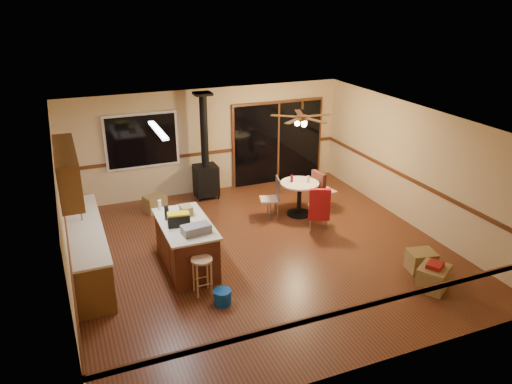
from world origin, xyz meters
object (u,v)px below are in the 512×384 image
wood_stove (206,170)px  toolbox_black (179,220)px  bar_stool (202,276)px  dining_table (299,193)px  box_under_window (155,203)px  box_corner_b (421,261)px  chair_right (319,187)px  kitchen_island (186,245)px  chair_left (274,193)px  toolbox_grey (196,229)px  chair_near (319,204)px  box_corner_a (433,278)px  blue_bucket (222,297)px

wood_stove → toolbox_black: size_ratio=6.51×
bar_stool → dining_table: 3.69m
box_under_window → box_corner_b: size_ratio=0.99×
chair_right → box_under_window: chair_right is taller
kitchen_island → chair_left: chair_left is taller
kitchen_island → box_corner_b: kitchen_island is taller
toolbox_grey → toolbox_black: 0.45m
chair_near → box_corner_a: (0.73, -2.72, -0.39)m
toolbox_grey → toolbox_black: size_ratio=1.25×
chair_left → box_corner_a: bearing=-69.6°
kitchen_island → wood_stove: bearing=66.9°
toolbox_grey → chair_right: size_ratio=0.69×
toolbox_black → box_corner_b: size_ratio=0.83×
chair_left → blue_bucket: bearing=-128.0°
bar_stool → chair_right: 4.14m
box_corner_a → chair_right: bearing=93.9°
toolbox_grey → bar_stool: 0.80m
chair_right → box_corner_b: (0.45, -3.05, -0.41)m
chair_left → dining_table: bearing=-7.0°
toolbox_grey → bar_stool: bearing=-96.4°
box_under_window → box_corner_b: (3.96, -4.45, 0.00)m
toolbox_grey → dining_table: 3.41m
bar_stool → chair_near: size_ratio=0.94×
toolbox_grey → chair_left: toolbox_grey is taller
dining_table → chair_left: size_ratio=1.68×
dining_table → box_corner_a: dining_table is taller
chair_left → box_corner_a: chair_left is taller
chair_left → bar_stool: bearing=-135.4°
blue_bucket → box_corner_a: bearing=-14.9°
toolbox_grey → dining_table: (2.88, 1.77, -0.45)m
chair_right → box_under_window: size_ratio=1.51×
box_corner_a → box_corner_b: 0.60m
chair_left → box_corner_b: 3.49m
kitchen_island → chair_near: size_ratio=2.40×
chair_near → box_corner_a: size_ratio=1.29×
kitchen_island → chair_near: bearing=8.0°
blue_bucket → box_under_window: bearing=93.7°
toolbox_black → chair_right: bearing=21.1°
wood_stove → box_corner_b: (2.63, -4.78, -0.54)m
kitchen_island → toolbox_black: toolbox_black is taller
dining_table → box_corner_b: bearing=-72.2°
wood_stove → chair_left: bearing=-57.9°
toolbox_black → blue_bucket: size_ratio=1.31×
blue_bucket → chair_right: size_ratio=0.42×
dining_table → box_corner_a: (0.76, -3.59, -0.32)m
chair_right → box_corner_b: 3.11m
toolbox_black → chair_left: toolbox_black is taller
chair_near → box_corner_b: (0.94, -2.15, -0.41)m
dining_table → box_corner_b: size_ratio=1.85×
kitchen_island → box_under_window: size_ratio=3.61×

